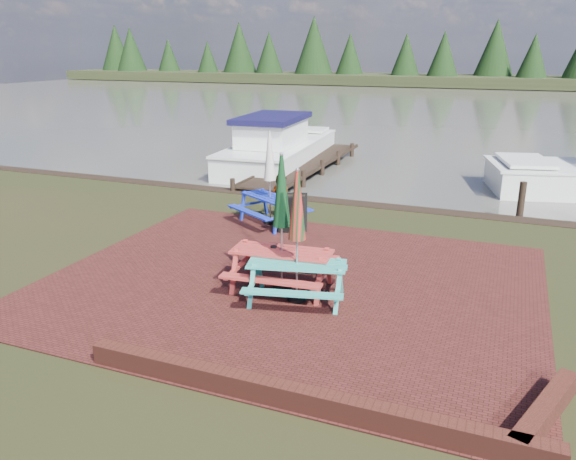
# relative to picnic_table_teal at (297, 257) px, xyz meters

# --- Properties ---
(ground) EXTENTS (120.00, 120.00, 0.00)m
(ground) POSITION_rel_picnic_table_teal_xyz_m (-0.39, -0.30, -0.82)
(ground) COLOR black
(ground) RESTS_ON ground
(paving) EXTENTS (9.00, 7.50, 0.02)m
(paving) POSITION_rel_picnic_table_teal_xyz_m (-0.39, 0.70, -0.81)
(paving) COLOR #3C1613
(paving) RESTS_ON ground
(brick_wall) EXTENTS (6.21, 1.79, 0.30)m
(brick_wall) POSITION_rel_picnic_table_teal_xyz_m (1.76, -2.71, -0.67)
(brick_wall) COLOR #4C1E16
(brick_wall) RESTS_ON ground
(water) EXTENTS (120.00, 60.00, 0.02)m
(water) POSITION_rel_picnic_table_teal_xyz_m (-0.39, 36.70, -0.82)
(water) COLOR #413E38
(water) RESTS_ON ground
(far_treeline) EXTENTS (120.00, 10.00, 8.10)m
(far_treeline) POSITION_rel_picnic_table_teal_xyz_m (-0.39, 65.70, 2.46)
(far_treeline) COLOR black
(far_treeline) RESTS_ON ground
(picnic_table_teal) EXTENTS (1.98, 1.84, 2.34)m
(picnic_table_teal) POSITION_rel_picnic_table_teal_xyz_m (0.00, 0.00, 0.00)
(picnic_table_teal) COLOR teal
(picnic_table_teal) RESTS_ON ground
(picnic_table_red) EXTENTS (1.94, 1.76, 2.51)m
(picnic_table_red) POSITION_rel_picnic_table_teal_xyz_m (-0.43, 0.35, 0.06)
(picnic_table_red) COLOR #B6342E
(picnic_table_red) RESTS_ON ground
(picnic_table_blue) EXTENTS (2.20, 2.13, 2.32)m
(picnic_table_blue) POSITION_rel_picnic_table_teal_xyz_m (-2.24, 4.00, -0.01)
(picnic_table_blue) COLOR #172BAF
(picnic_table_blue) RESTS_ON ground
(chalkboard) EXTENTS (0.62, 0.73, 0.94)m
(chalkboard) POSITION_rel_picnic_table_teal_xyz_m (-1.45, 3.53, -0.34)
(chalkboard) COLOR black
(chalkboard) RESTS_ON ground
(jetty) EXTENTS (1.76, 9.08, 1.00)m
(jetty) POSITION_rel_picnic_table_teal_xyz_m (-3.89, 10.98, -0.71)
(jetty) COLOR black
(jetty) RESTS_ON ground
(boat_jetty) EXTENTS (3.21, 7.94, 2.25)m
(boat_jetty) POSITION_rel_picnic_table_teal_xyz_m (-5.24, 11.73, -0.35)
(boat_jetty) COLOR white
(boat_jetty) RESTS_ON ground
(person) EXTENTS (0.71, 0.53, 1.76)m
(person) POSITION_rel_picnic_table_teal_xyz_m (-2.69, 5.82, 0.06)
(person) COLOR gray
(person) RESTS_ON ground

